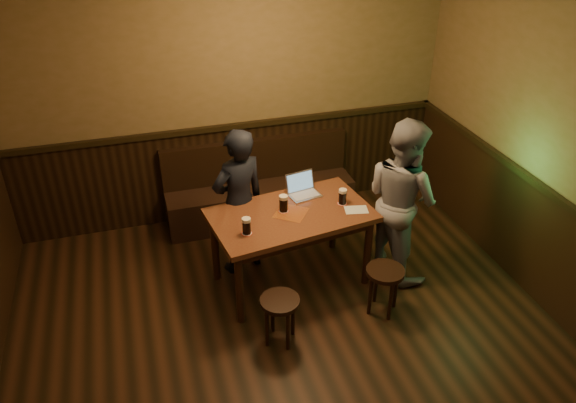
% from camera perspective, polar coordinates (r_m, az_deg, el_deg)
% --- Properties ---
extents(room, '(5.04, 6.04, 2.84)m').
position_cam_1_polar(room, '(4.09, 2.10, -6.25)').
color(room, black).
rests_on(room, ground).
extents(bench, '(2.20, 0.50, 0.95)m').
position_cam_1_polar(bench, '(6.67, -2.89, 0.72)').
color(bench, black).
rests_on(bench, ground).
extents(pub_table, '(1.63, 1.08, 0.82)m').
position_cam_1_polar(pub_table, '(5.42, 0.30, -2.13)').
color(pub_table, '#5C291A').
rests_on(pub_table, ground).
extents(stool_left, '(0.42, 0.42, 0.47)m').
position_cam_1_polar(stool_left, '(4.96, -0.82, -10.75)').
color(stool_left, black).
rests_on(stool_left, ground).
extents(stool_right, '(0.39, 0.39, 0.49)m').
position_cam_1_polar(stool_right, '(5.32, 9.79, -7.68)').
color(stool_right, black).
rests_on(stool_right, ground).
extents(pint_left, '(0.11, 0.11, 0.16)m').
position_cam_1_polar(pint_left, '(5.04, -4.24, -2.49)').
color(pint_left, '#A62714').
rests_on(pint_left, pub_table).
extents(pint_mid, '(0.11, 0.11, 0.17)m').
position_cam_1_polar(pint_mid, '(5.35, -0.46, -0.20)').
color(pint_mid, '#A62714').
rests_on(pint_mid, pub_table).
extents(pint_right, '(0.10, 0.10, 0.16)m').
position_cam_1_polar(pint_right, '(5.49, 5.57, 0.51)').
color(pint_right, '#A62714').
rests_on(pint_right, pub_table).
extents(laptop, '(0.34, 0.30, 0.22)m').
position_cam_1_polar(laptop, '(5.64, 1.49, 1.26)').
color(laptop, silver).
rests_on(laptop, pub_table).
extents(menu, '(0.25, 0.19, 0.00)m').
position_cam_1_polar(menu, '(5.45, 6.95, -0.84)').
color(menu, silver).
rests_on(menu, pub_table).
extents(person_suit, '(0.67, 0.55, 1.58)m').
position_cam_1_polar(person_suit, '(5.60, -4.99, -0.10)').
color(person_suit, black).
rests_on(person_suit, ground).
extents(person_grey, '(0.83, 0.96, 1.69)m').
position_cam_1_polar(person_grey, '(5.65, 11.45, 0.27)').
color(person_grey, gray).
rests_on(person_grey, ground).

